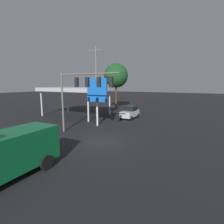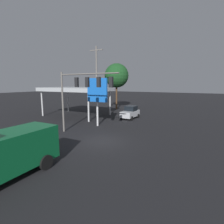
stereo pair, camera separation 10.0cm
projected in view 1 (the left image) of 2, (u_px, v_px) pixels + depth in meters
ground_plane at (102, 141)px, 16.73m from camera, size 200.00×200.00×0.00m
traffic_signal_assembly at (83, 87)px, 17.96m from camera, size 7.14×0.43×6.70m
utility_pole at (96, 81)px, 28.35m from camera, size 2.40×0.26×11.29m
gas_station_canopy at (76, 90)px, 29.54m from camera, size 10.85×7.54×4.80m
price_sign at (97, 92)px, 22.08m from camera, size 2.86×0.27×6.12m
hatchback_crossing at (130, 112)px, 27.55m from camera, size 2.09×3.87×1.97m
street_tree at (116, 76)px, 36.38m from camera, size 4.99×4.99×9.60m
fire_hydrant at (44, 135)px, 17.05m from camera, size 0.24×0.24×0.88m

